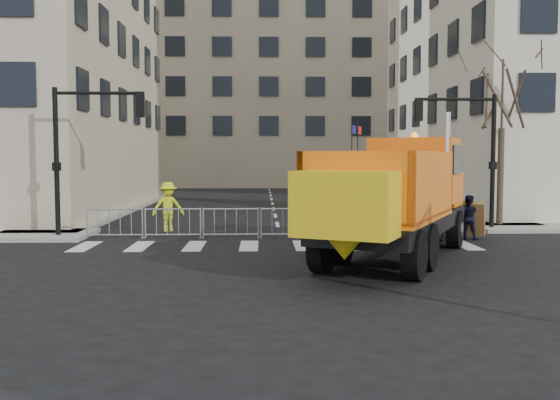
{
  "coord_description": "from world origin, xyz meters",
  "views": [
    {
      "loc": [
        -0.68,
        -14.98,
        2.96
      ],
      "look_at": [
        -0.16,
        2.5,
        1.73
      ],
      "focal_mm": 40.0,
      "sensor_mm": 36.0,
      "label": 1
    }
  ],
  "objects_px": {
    "cop_b": "(468,217)",
    "newspaper_box": "(379,221)",
    "worker": "(168,207)",
    "plow_truck": "(395,194)",
    "cop_a": "(445,214)",
    "cop_c": "(405,216)"
  },
  "relations": [
    {
      "from": "worker",
      "to": "cop_b",
      "type": "bearing_deg",
      "value": -25.03
    },
    {
      "from": "cop_a",
      "to": "newspaper_box",
      "type": "bearing_deg",
      "value": -38.39
    },
    {
      "from": "cop_a",
      "to": "worker",
      "type": "bearing_deg",
      "value": -48.21
    },
    {
      "from": "plow_truck",
      "to": "cop_b",
      "type": "relative_size",
      "value": 7.0
    },
    {
      "from": "cop_b",
      "to": "worker",
      "type": "distance_m",
      "value": 10.97
    },
    {
      "from": "cop_a",
      "to": "cop_c",
      "type": "xyz_separation_m",
      "value": [
        -1.28,
        0.57,
        -0.12
      ]
    },
    {
      "from": "cop_c",
      "to": "newspaper_box",
      "type": "relative_size",
      "value": 1.49
    },
    {
      "from": "worker",
      "to": "newspaper_box",
      "type": "bearing_deg",
      "value": -31.14
    },
    {
      "from": "plow_truck",
      "to": "cop_c",
      "type": "distance_m",
      "value": 4.82
    },
    {
      "from": "newspaper_box",
      "to": "cop_a",
      "type": "bearing_deg",
      "value": 19.72
    },
    {
      "from": "worker",
      "to": "plow_truck",
      "type": "bearing_deg",
      "value": -55.98
    },
    {
      "from": "cop_c",
      "to": "worker",
      "type": "xyz_separation_m",
      "value": [
        -8.62,
        1.46,
        0.26
      ]
    },
    {
      "from": "cop_b",
      "to": "plow_truck",
      "type": "bearing_deg",
      "value": 73.92
    },
    {
      "from": "cop_a",
      "to": "cop_c",
      "type": "bearing_deg",
      "value": -60.67
    },
    {
      "from": "plow_truck",
      "to": "cop_b",
      "type": "bearing_deg",
      "value": -12.76
    },
    {
      "from": "plow_truck",
      "to": "worker",
      "type": "xyz_separation_m",
      "value": [
        -7.29,
        5.96,
        -0.82
      ]
    },
    {
      "from": "plow_truck",
      "to": "cop_a",
      "type": "height_order",
      "value": "plow_truck"
    },
    {
      "from": "cop_c",
      "to": "cop_b",
      "type": "bearing_deg",
      "value": 131.3
    },
    {
      "from": "cop_b",
      "to": "newspaper_box",
      "type": "relative_size",
      "value": 1.44
    },
    {
      "from": "plow_truck",
      "to": "worker",
      "type": "distance_m",
      "value": 9.45
    },
    {
      "from": "newspaper_box",
      "to": "cop_c",
      "type": "bearing_deg",
      "value": 47.53
    },
    {
      "from": "cop_b",
      "to": "worker",
      "type": "bearing_deg",
      "value": 14.82
    }
  ]
}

